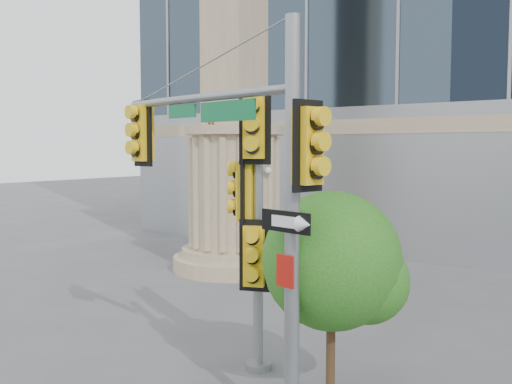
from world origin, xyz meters
The scene contains 4 objects.
monument centered at (-6.00, 9.00, 5.52)m, with size 4.40×4.40×16.60m.
main_signal_pole centered at (0.84, 0.26, 3.87)m, with size 4.78×1.40×6.25m.
secondary_signal_pole centered at (0.01, 1.76, 3.23)m, with size 1.03×0.74×5.49m.
street_tree centered at (2.03, 1.22, 2.40)m, with size 2.34×2.29×3.65m.
Camera 1 is at (6.31, -7.04, 4.35)m, focal length 40.00 mm.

